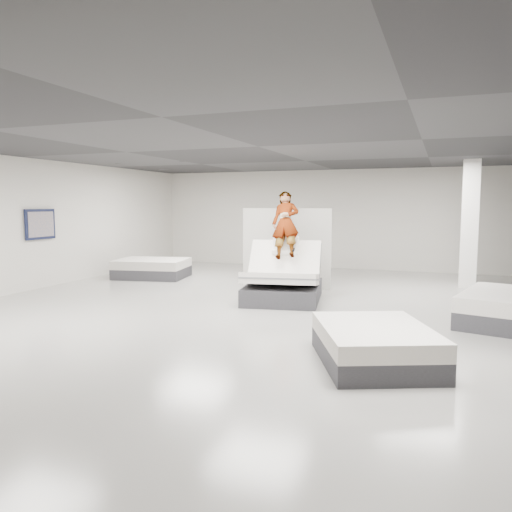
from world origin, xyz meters
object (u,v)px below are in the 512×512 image
at_px(flat_bed_right_far, 512,309).
at_px(wall_poster, 40,224).
at_px(remote, 293,250).
at_px(divider_panel, 287,249).
at_px(flat_bed_left_far, 152,268).
at_px(hero_bed, 283,282).
at_px(column, 470,224).
at_px(person, 285,239).
at_px(flat_bed_right_near, 375,345).

relative_size(flat_bed_right_far, wall_poster, 2.49).
distance_m(remote, flat_bed_right_far, 4.33).
distance_m(divider_panel, flat_bed_left_far, 4.21).
height_order(divider_panel, flat_bed_right_far, divider_panel).
xyz_separation_m(hero_bed, column, (3.83, 3.40, 1.19)).
relative_size(person, divider_panel, 0.77).
distance_m(flat_bed_left_far, column, 8.60).
bearing_deg(wall_poster, person, 8.82).
height_order(divider_panel, wall_poster, divider_panel).
height_order(hero_bed, flat_bed_right_far, hero_bed).
xyz_separation_m(remote, flat_bed_right_far, (4.18, -0.72, -0.84)).
bearing_deg(hero_bed, remote, 7.81).
bearing_deg(flat_bed_left_far, wall_poster, -121.86).
height_order(person, flat_bed_left_far, person).
bearing_deg(flat_bed_left_far, hero_bed, -22.94).
height_order(flat_bed_right_far, column, column).
distance_m(flat_bed_right_near, wall_poster, 9.18).
bearing_deg(flat_bed_right_far, hero_bed, 171.06).
relative_size(remote, column, 0.04).
distance_m(hero_bed, flat_bed_right_near, 4.42).
xyz_separation_m(person, flat_bed_left_far, (-4.48, 1.58, -1.06)).
relative_size(divider_panel, flat_bed_left_far, 1.02).
bearing_deg(flat_bed_right_far, column, 97.96).
distance_m(person, flat_bed_right_near, 4.85).
height_order(flat_bed_right_near, wall_poster, wall_poster).
distance_m(remote, divider_panel, 1.65).
relative_size(remote, wall_poster, 0.15).
height_order(hero_bed, flat_bed_left_far, hero_bed).
height_order(flat_bed_right_near, flat_bed_left_far, flat_bed_left_far).
bearing_deg(flat_bed_right_near, divider_panel, 118.54).
bearing_deg(person, remote, -57.85).
bearing_deg(flat_bed_left_far, divider_panel, -5.12).
bearing_deg(hero_bed, wall_poster, -174.38).
relative_size(person, flat_bed_left_far, 0.78).
relative_size(hero_bed, flat_bed_right_near, 1.04).
bearing_deg(flat_bed_right_near, wall_poster, 160.18).
bearing_deg(hero_bed, flat_bed_right_near, -56.46).
bearing_deg(wall_poster, hero_bed, 5.62).
relative_size(divider_panel, wall_poster, 2.30).
height_order(divider_panel, flat_bed_right_near, divider_panel).
xyz_separation_m(remote, wall_poster, (-6.32, -0.63, 0.48)).
xyz_separation_m(remote, divider_panel, (-0.62, 1.52, -0.12)).
relative_size(flat_bed_right_far, column, 0.74).
bearing_deg(column, divider_panel, -156.42).
bearing_deg(person, wall_poster, 178.83).
relative_size(flat_bed_left_far, wall_poster, 2.27).
relative_size(flat_bed_right_near, wall_poster, 2.34).
xyz_separation_m(hero_bed, person, (-0.06, 0.34, 0.92)).
xyz_separation_m(divider_panel, wall_poster, (-5.70, -2.15, 0.61)).
distance_m(person, divider_panel, 1.30).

